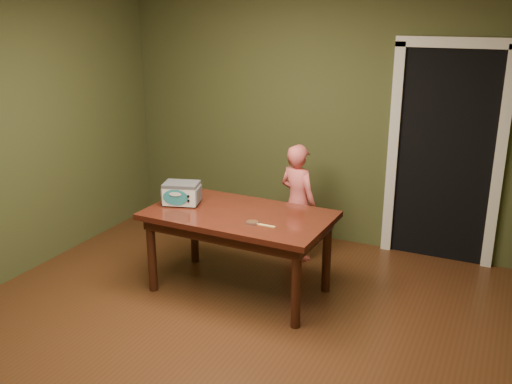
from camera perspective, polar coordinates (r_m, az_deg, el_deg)
floor at (r=4.47m, az=-5.14°, el=-15.42°), size 5.00×5.00×0.00m
room_shell at (r=3.81m, az=-5.85°, el=6.57°), size 4.52×5.02×2.61m
doorway at (r=6.17m, az=18.69°, el=3.91°), size 1.10×0.66×2.25m
dining_table at (r=5.01m, az=-1.73°, el=-3.16°), size 1.62×0.94×0.75m
toy_oven at (r=5.19m, az=-7.45°, el=-0.06°), size 0.38×0.30×0.20m
baking_pan at (r=4.71m, az=-0.37°, el=-3.07°), size 0.10×0.10×0.02m
spatula at (r=4.68m, az=0.91°, el=-3.36°), size 0.18×0.03×0.01m
child at (r=5.73m, az=4.19°, el=-1.02°), size 0.51×0.42×1.19m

